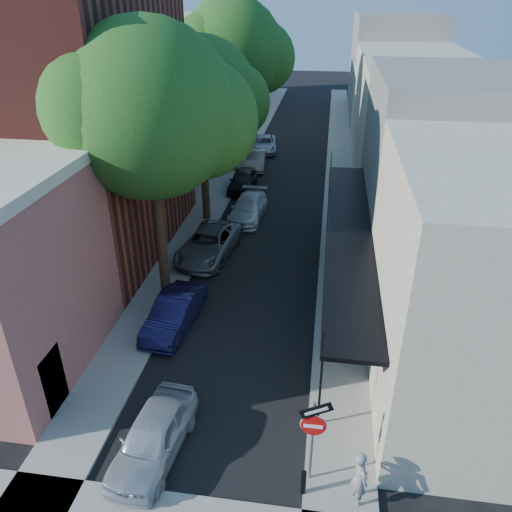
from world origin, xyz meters
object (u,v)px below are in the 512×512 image
(sign_post, at_px, (313,428))
(parked_car_a, at_px, (153,436))
(parked_car_e, at_px, (243,180))
(parked_car_g, at_px, (264,144))
(bollard, at_px, (304,482))
(oak_mid, at_px, (209,96))
(parked_car_f, at_px, (256,160))
(pedestrian, at_px, (359,477))
(parked_car_c, at_px, (209,244))
(parked_car_b, at_px, (174,313))
(parked_car_d, at_px, (248,208))
(oak_near, at_px, (162,114))
(oak_far, at_px, (239,53))

(sign_post, relative_size, parked_car_a, 0.75)
(parked_car_e, distance_m, parked_car_g, 9.30)
(parked_car_e, bearing_deg, bollard, -75.38)
(oak_mid, height_order, parked_car_e, oak_mid)
(parked_car_e, relative_size, parked_car_f, 1.01)
(sign_post, relative_size, pedestrian, 1.73)
(oak_mid, bearing_deg, parked_car_c, -80.19)
(bollard, relative_size, parked_car_b, 0.20)
(oak_mid, distance_m, parked_car_f, 11.69)
(pedestrian, bearing_deg, parked_car_b, 21.08)
(pedestrian, bearing_deg, parked_car_f, -10.50)
(bollard, bearing_deg, parked_car_e, 103.69)
(oak_mid, distance_m, pedestrian, 20.31)
(oak_mid, distance_m, parked_car_d, 6.73)
(parked_car_f, bearing_deg, oak_mid, -101.56)
(oak_near, height_order, pedestrian, oak_near)
(parked_car_f, height_order, parked_car_g, parked_car_f)
(pedestrian, bearing_deg, parked_car_a, 58.07)
(parked_car_e, distance_m, parked_car_f, 4.78)
(oak_far, height_order, parked_car_g, oak_far)
(sign_post, xyz_separation_m, parked_car_a, (-4.56, 0.31, -1.36))
(oak_far, xyz_separation_m, pedestrian, (7.77, -26.77, -7.28))
(oak_mid, xyz_separation_m, parked_car_a, (2.02, -16.95, -6.38))
(bollard, xyz_separation_m, pedestrian, (1.42, 0.00, 0.46))
(parked_car_f, xyz_separation_m, pedestrian, (6.75, -27.45, 0.33))
(oak_mid, relative_size, parked_car_g, 2.28)
(pedestrian, bearing_deg, oak_mid, -0.47)
(bollard, distance_m, parked_car_b, 8.91)
(sign_post, height_order, parked_car_d, sign_post)
(bollard, xyz_separation_m, oak_near, (-6.37, 9.76, 7.36))
(oak_mid, xyz_separation_m, parked_car_f, (1.09, 9.72, -6.40))
(sign_post, height_order, oak_mid, oak_mid)
(oak_far, bearing_deg, oak_near, -90.04)
(parked_car_f, bearing_deg, oak_far, -151.59)
(parked_car_f, xyz_separation_m, parked_car_g, (0.03, 4.53, -0.03))
(parked_car_c, relative_size, parked_car_e, 1.25)
(sign_post, xyz_separation_m, parked_car_d, (-4.56, 17.57, -1.39))
(oak_far, height_order, parked_car_c, oak_far)
(bollard, distance_m, oak_near, 13.78)
(parked_car_f, bearing_deg, pedestrian, -81.36)
(parked_car_c, xyz_separation_m, pedestrian, (7.02, -12.99, 0.28))
(oak_mid, relative_size, parked_car_a, 2.57)
(sign_post, relative_size, parked_car_e, 0.74)
(sign_post, height_order, parked_car_b, sign_post)
(parked_car_g, bearing_deg, parked_car_c, -97.66)
(parked_car_e, bearing_deg, oak_far, 102.41)
(sign_post, relative_size, parked_car_d, 0.67)
(sign_post, bearing_deg, oak_mid, 110.86)
(oak_far, relative_size, parked_car_b, 2.93)
(oak_mid, bearing_deg, oak_far, 89.59)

